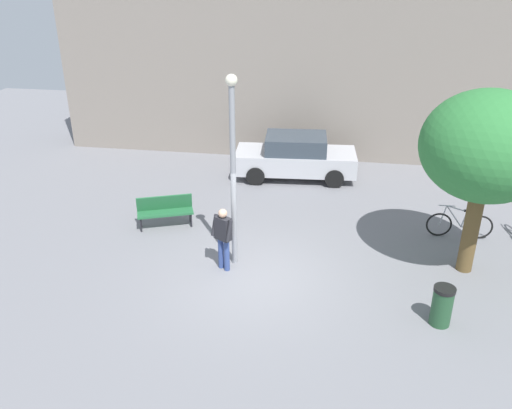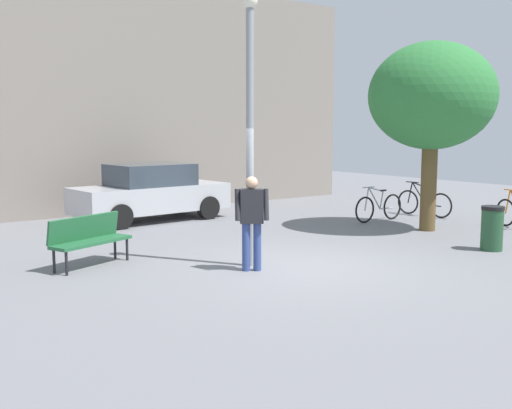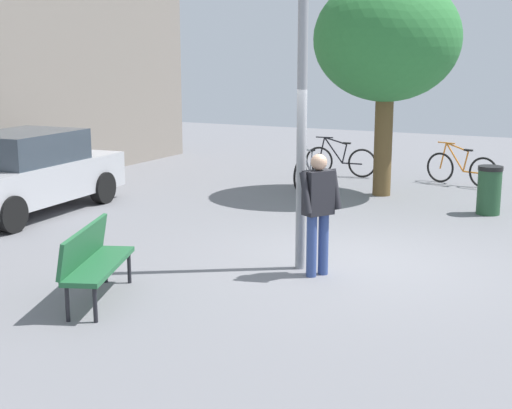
% 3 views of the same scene
% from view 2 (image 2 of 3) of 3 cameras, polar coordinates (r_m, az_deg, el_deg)
% --- Properties ---
extents(ground_plane, '(36.00, 36.00, 0.00)m').
position_cam_2_polar(ground_plane, '(11.00, 3.67, -5.94)').
color(ground_plane, slate).
extents(building_facade, '(17.93, 2.00, 6.93)m').
position_cam_2_polar(building_facade, '(19.13, -15.19, 9.83)').
color(building_facade, gray).
rests_on(building_facade, ground_plane).
extents(lamppost, '(0.28, 0.28, 4.84)m').
position_cam_2_polar(lamppost, '(10.84, -0.58, 8.69)').
color(lamppost, gray).
rests_on(lamppost, ground_plane).
extents(person_by_lamppost, '(0.62, 0.50, 1.67)m').
position_cam_2_polar(person_by_lamppost, '(10.54, -0.41, -1.15)').
color(person_by_lamppost, '#334784').
rests_on(person_by_lamppost, ground_plane).
extents(park_bench, '(1.66, 1.02, 0.92)m').
position_cam_2_polar(park_bench, '(11.39, -15.55, -2.93)').
color(park_bench, '#236038').
rests_on(park_bench, ground_plane).
extents(plaza_tree, '(3.04, 3.04, 4.57)m').
position_cam_2_polar(plaza_tree, '(15.32, 16.28, 9.73)').
color(plaza_tree, brown).
rests_on(plaza_tree, ground_plane).
extents(bicycle_silver, '(1.81, 0.08, 0.97)m').
position_cam_2_polar(bicycle_silver, '(16.67, 11.51, -0.25)').
color(bicycle_silver, black).
rests_on(bicycle_silver, ground_plane).
extents(bicycle_black, '(0.20, 1.81, 0.97)m').
position_cam_2_polar(bicycle_black, '(17.98, 15.58, 0.16)').
color(bicycle_black, black).
rests_on(bicycle_black, ground_plane).
extents(parked_car_silver, '(4.31, 2.06, 1.55)m').
position_cam_2_polar(parked_car_silver, '(16.68, -9.93, 1.14)').
color(parked_car_silver, '#B7B7BC').
rests_on(parked_car_silver, ground_plane).
extents(trash_bin, '(0.46, 0.46, 0.92)m').
position_cam_2_polar(trash_bin, '(13.32, 21.42, -2.09)').
color(trash_bin, '#234C2D').
rests_on(trash_bin, ground_plane).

